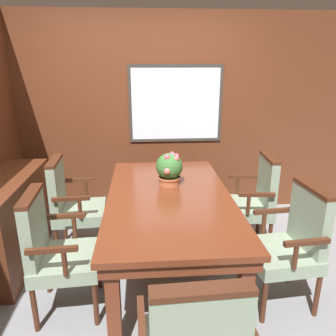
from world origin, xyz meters
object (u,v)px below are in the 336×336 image
chair_right_far (254,198)px  chair_right_near (291,241)px  potted_plant (169,169)px  dining_table (169,205)px  sideboard_cabinet (10,222)px  chair_left_far (72,202)px  chair_left_near (55,249)px

chair_right_far → chair_right_near: bearing=5.8°
potted_plant → dining_table: bearing=-94.8°
dining_table → sideboard_cabinet: (-1.50, 0.28, -0.25)m
chair_right_near → chair_left_far: bearing=-120.4°
chair_right_near → chair_left_near: bearing=-95.8°
dining_table → chair_right_near: 1.04m
chair_left_far → chair_right_near: size_ratio=1.00×
dining_table → chair_right_far: (0.91, 0.41, -0.14)m
potted_plant → chair_left_far: bearing=169.3°
chair_left_near → sideboard_cabinet: 0.93m
dining_table → chair_left_far: (-0.95, 0.44, -0.14)m
potted_plant → sideboard_cabinet: bearing=179.4°
chair_right_near → potted_plant: 1.21m
chair_right_far → potted_plant: size_ratio=3.16×
dining_table → chair_right_near: bearing=-25.8°
chair_right_far → sideboard_cabinet: bearing=-82.4°
chair_left_near → chair_right_near: 1.83m
chair_left_near → sideboard_cabinet: chair_left_near is taller
dining_table → potted_plant: 0.36m
chair_left_far → chair_right_far: same height
chair_left_near → potted_plant: (0.92, 0.68, 0.39)m
chair_right_near → potted_plant: bearing=-133.0°
chair_right_far → sideboard_cabinet: (-2.41, -0.13, -0.11)m
chair_left_near → chair_right_far: (1.81, 0.83, 0.00)m
chair_right_near → chair_right_far: (-0.02, 0.86, 0.00)m
dining_table → sideboard_cabinet: size_ratio=1.52×
chair_right_far → sideboard_cabinet: chair_right_far is taller
potted_plant → chair_left_near: bearing=-143.5°
chair_left_near → chair_right_far: size_ratio=1.00×
chair_right_near → chair_right_far: size_ratio=1.00×
chair_left_far → sideboard_cabinet: chair_left_far is taller
dining_table → sideboard_cabinet: 1.55m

